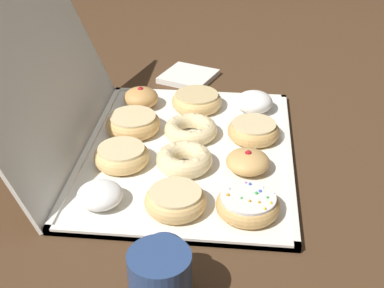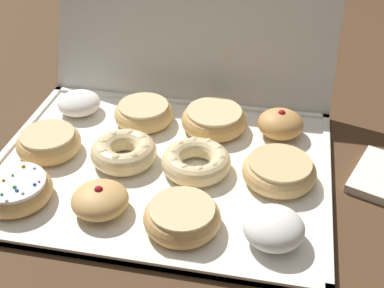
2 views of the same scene
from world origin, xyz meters
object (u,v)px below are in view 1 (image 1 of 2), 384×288
Objects in this scene: glazed_ring_donut_10 at (133,123)px; napkin_stack at (188,76)px; glazed_ring_donut_4 at (174,200)px; powdered_filled_donut_8 at (100,195)px; coffee_mug at (160,277)px; glazed_ring_donut_9 at (122,156)px; donut_box at (188,153)px; glazed_ring_donut_2 at (254,130)px; cruller_donut_6 at (190,129)px; cruller_donut_5 at (184,159)px; sprinkle_donut_0 at (248,204)px; jelly_filled_donut_11 at (141,98)px; glazed_ring_donut_7 at (195,101)px; powdered_filled_donut_3 at (254,102)px; jelly_filled_donut_1 at (248,162)px.

glazed_ring_donut_10 is 0.93× the size of napkin_stack.
glazed_ring_donut_4 is at bearing -154.73° from glazed_ring_donut_10.
coffee_mug is (-0.21, -0.14, 0.02)m from powdered_filled_donut_8.
donut_box is at bearing -62.86° from glazed_ring_donut_9.
glazed_ring_donut_10 reaches higher than donut_box.
coffee_mug reaches higher than glazed_ring_donut_2.
cruller_donut_6 is 0.33m from napkin_stack.
glazed_ring_donut_10 is (0.13, 0.00, 0.00)m from glazed_ring_donut_9.
glazed_ring_donut_2 is at bearing -63.34° from glazed_ring_donut_9.
coffee_mug reaches higher than cruller_donut_5.
powdered_filled_donut_8 reaches higher than donut_box.
glazed_ring_donut_10 is at bearing 43.93° from sprinkle_donut_0.
donut_box is at bearing 0.01° from cruller_donut_5.
cruller_donut_5 is 1.36× the size of powdered_filled_donut_8.
jelly_filled_donut_11 is at bearing 33.95° from sprinkle_donut_0.
jelly_filled_donut_11 is (0.19, 0.13, 0.03)m from donut_box.
coffee_mug is (-0.21, -0.01, 0.02)m from glazed_ring_donut_4.
glazed_ring_donut_9 is at bearing 62.40° from sprinkle_donut_0.
glazed_ring_donut_4 is 1.00× the size of coffee_mug.
powdered_filled_donut_8 is at bearing 89.29° from glazed_ring_donut_4.
glazed_ring_donut_7 is 0.61m from coffee_mug.
coffee_mug is at bearing 149.86° from sprinkle_donut_0.
powdered_filled_donut_3 is 0.48m from powdered_filled_donut_8.
jelly_filled_donut_11 is at bearing -0.42° from powdered_filled_donut_8.
cruller_donut_5 is at bearing -179.99° from donut_box.
glazed_ring_donut_4 is 0.93× the size of glazed_ring_donut_7.
glazed_ring_donut_2 and glazed_ring_donut_7 have the same top height.
coffee_mug is at bearing -179.03° from cruller_donut_6.
donut_box is 5.06× the size of coffee_mug.
powdered_filled_donut_8 is at bearing 134.19° from glazed_ring_donut_2.
glazed_ring_donut_9 is 1.35× the size of jelly_filled_donut_11.
cruller_donut_6 is 0.29m from powdered_filled_donut_8.
jelly_filled_donut_1 reaches higher than napkin_stack.
donut_box is 0.14m from jelly_filled_donut_1.
glazed_ring_donut_4 is at bearing -179.68° from glazed_ring_donut_7.
glazed_ring_donut_2 is 1.37× the size of powdered_filled_donut_8.
napkin_stack is at bearing 6.67° from cruller_donut_6.
coffee_mug reaches higher than cruller_donut_6.
glazed_ring_donut_9 reaches higher than donut_box.
powdered_filled_donut_8 reaches higher than glazed_ring_donut_9.
jelly_filled_donut_1 is 0.18m from cruller_donut_6.
sprinkle_donut_0 is 1.37× the size of powdered_filled_donut_8.
donut_box is at bearing 116.22° from glazed_ring_donut_2.
coffee_mug is at bearing -179.24° from donut_box.
glazed_ring_donut_4 is at bearing 152.60° from glazed_ring_donut_2.
glazed_ring_donut_9 is (-0.00, 0.25, -0.00)m from jelly_filled_donut_1.
sprinkle_donut_0 is at bearing -161.49° from glazed_ring_donut_7.
glazed_ring_donut_9 is (0.14, 0.12, -0.00)m from glazed_ring_donut_4.
napkin_stack is (0.39, 0.04, 0.00)m from donut_box.
powdered_filled_donut_8 reaches higher than cruller_donut_6.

